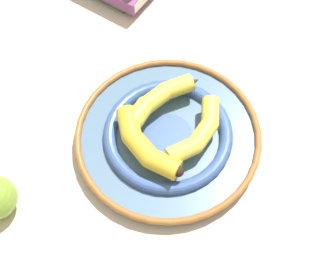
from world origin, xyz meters
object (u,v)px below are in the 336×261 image
Objects in this scene: banana_a at (198,134)px; banana_c at (143,143)px; banana_b at (158,100)px; decorative_bowl at (168,136)px.

banana_c reaches higher than banana_a.
banana_b reaches higher than banana_a.
banana_c is at bearing -31.35° from decorative_bowl.
decorative_bowl is at bearing 65.92° from banana_b.
banana_b reaches higher than decorative_bowl.
banana_b is 1.02× the size of banana_c.
decorative_bowl is 2.10× the size of banana_b.
decorative_bowl is 2.14× the size of banana_c.
banana_b is at bearing 126.09° from banana_c.
banana_b is 0.10m from banana_c.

